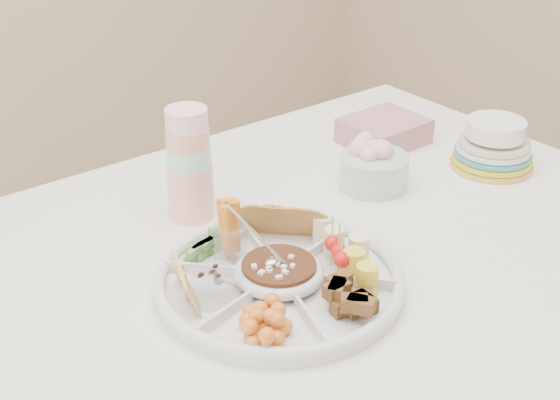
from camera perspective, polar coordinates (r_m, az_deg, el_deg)
party_tray at (r=1.20m, az=-0.07°, el=-5.61°), size 0.46×0.46×0.04m
bean_dip at (r=1.20m, az=-0.07°, el=-5.32°), size 0.14×0.14×0.04m
tortillas at (r=1.30m, az=0.79°, el=-1.67°), size 0.12×0.12×0.06m
carrot_cucumber at (r=1.25m, az=-4.73°, el=-1.95°), size 0.13×0.13×0.10m
pita_raisins at (r=1.16m, az=-6.11°, el=-6.00°), size 0.14×0.14×0.06m
cherries at (r=1.09m, az=-1.11°, el=-8.78°), size 0.13×0.13×0.04m
granola_chunks at (r=1.13m, az=5.11°, el=-7.30°), size 0.12×0.12×0.04m
banana_tomato at (r=1.23m, az=5.59°, el=-2.94°), size 0.13×0.13×0.09m
cup_stack at (r=1.37m, az=-6.68°, el=3.01°), size 0.10×0.10×0.23m
flower_bowl at (r=1.50m, az=6.92°, el=2.66°), size 0.13×0.13×0.10m
napkin_stack at (r=1.71m, az=7.61°, el=5.03°), size 0.16×0.14×0.05m
plate_stack at (r=1.63m, az=15.39°, el=4.07°), size 0.21×0.21×0.11m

